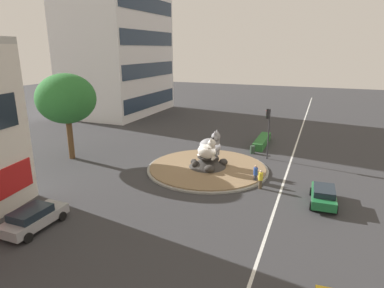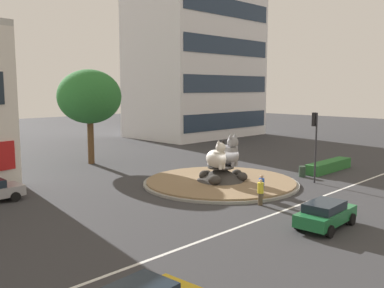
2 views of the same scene
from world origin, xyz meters
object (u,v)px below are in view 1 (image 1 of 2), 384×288
sedan_on_far_lane (34,218)px  cat_statue_grey (211,145)px  pedestrian_blue_shirt (255,174)px  pedestrian_yellow_shirt (261,179)px  parked_car_right (324,195)px  litter_bin (253,150)px  cat_statue_white (208,151)px  broadleaf_tree_behind_island (66,99)px  office_tower (117,39)px  traffic_light_mast (268,125)px

sedan_on_far_lane → cat_statue_grey: bearing=-24.4°
pedestrian_blue_shirt → pedestrian_yellow_shirt: bearing=142.5°
parked_car_right → litter_bin: 13.16m
pedestrian_yellow_shirt → cat_statue_white: bearing=-165.8°
parked_car_right → litter_bin: bearing=33.1°
cat_statue_white → pedestrian_yellow_shirt: size_ratio=1.35×
cat_statue_white → broadleaf_tree_behind_island: bearing=-165.9°
pedestrian_blue_shirt → pedestrian_yellow_shirt: size_ratio=1.02×
sedan_on_far_lane → parked_car_right: size_ratio=1.07×
cat_statue_grey → parked_car_right: cat_statue_grey is taller
litter_bin → cat_statue_grey: bearing=153.9°
cat_statue_white → litter_bin: cat_statue_white is taller
litter_bin → pedestrian_blue_shirt: bearing=-166.8°
cat_statue_grey → office_tower: size_ratio=0.10×
office_tower → litter_bin: size_ratio=29.30×
cat_statue_grey → traffic_light_mast: 6.83m
sedan_on_far_lane → broadleaf_tree_behind_island: bearing=32.0°
cat_statue_white → office_tower: (23.60, 25.23, 11.00)m
traffic_light_mast → parked_car_right: 11.49m
cat_statue_grey → parked_car_right: (-4.66, -10.61, -1.56)m
cat_statue_white → traffic_light_mast: size_ratio=0.41×
office_tower → sedan_on_far_lane: size_ratio=5.94×
pedestrian_blue_shirt → pedestrian_yellow_shirt: pedestrian_blue_shirt is taller
cat_statue_white → pedestrian_yellow_shirt: bearing=-11.8°
traffic_light_mast → sedan_on_far_lane: bearing=55.5°
traffic_light_mast → parked_car_right: traffic_light_mast is taller
pedestrian_yellow_shirt → parked_car_right: 5.16m
cat_statue_grey → pedestrian_yellow_shirt: (-3.49, -5.59, -1.44)m
cat_statue_white → traffic_light_mast: (6.17, -4.57, 1.61)m
pedestrian_blue_shirt → parked_car_right: pedestrian_blue_shirt is taller
pedestrian_blue_shirt → sedan_on_far_lane: (-13.05, 12.11, -0.11)m
cat_statue_white → sedan_on_far_lane: bearing=-108.6°
office_tower → parked_car_right: (-26.81, -35.70, -12.43)m
pedestrian_yellow_shirt → office_tower: bearing=174.9°
cat_statue_white → sedan_on_far_lane: size_ratio=0.51×
cat_statue_white → pedestrian_blue_shirt: 5.10m
pedestrian_blue_shirt → pedestrian_yellow_shirt: 1.17m
broadleaf_tree_behind_island → pedestrian_blue_shirt: broadleaf_tree_behind_island is taller
parked_car_right → litter_bin: (10.71, 7.65, -0.31)m
broadleaf_tree_behind_island → pedestrian_yellow_shirt: 21.33m
traffic_light_mast → pedestrian_blue_shirt: size_ratio=3.20×
traffic_light_mast → parked_car_right: (-9.38, -5.90, -3.03)m
cat_statue_grey → parked_car_right: 11.69m
traffic_light_mast → pedestrian_blue_shirt: traffic_light_mast is taller
pedestrian_yellow_shirt → sedan_on_far_lane: size_ratio=0.38×
cat_statue_grey → cat_statue_white: bearing=-80.6°
cat_statue_white → litter_bin: size_ratio=2.50×
cat_statue_white → traffic_light_mast: 7.84m
pedestrian_yellow_shirt → litter_bin: bearing=140.2°
cat_statue_white → pedestrian_blue_shirt: cat_statue_white is taller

